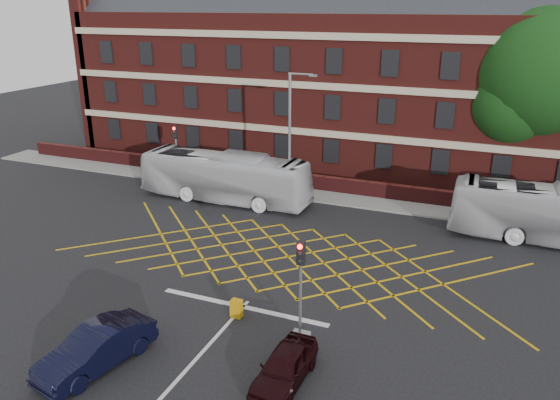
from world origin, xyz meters
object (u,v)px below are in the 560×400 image
at_px(bus_left, 225,177).
at_px(street_lamp, 290,163).
at_px(traffic_light_near, 300,300).
at_px(direction_signs, 164,162).
at_px(car_maroon, 285,367).
at_px(car_navy, 96,348).
at_px(deciduous_tree, 538,82).
at_px(traffic_light_far, 177,159).
at_px(utility_cabinet, 237,308).

xyz_separation_m(bus_left, street_lamp, (4.53, 0.60, 1.32)).
relative_size(bus_left, traffic_light_near, 2.78).
distance_m(bus_left, direction_signs, 6.73).
bearing_deg(direction_signs, car_maroon, -47.05).
distance_m(car_navy, deciduous_tree, 31.98).
relative_size(traffic_light_far, street_lamp, 0.49).
height_order(car_maroon, traffic_light_far, traffic_light_far).
bearing_deg(traffic_light_near, deciduous_tree, 70.10).
relative_size(deciduous_tree, traffic_light_near, 2.98).
bearing_deg(car_maroon, direction_signs, 134.11).
xyz_separation_m(street_lamp, utility_cabinet, (2.79, -13.53, -2.57)).
distance_m(street_lamp, direction_signs, 11.10).
bearing_deg(car_maroon, utility_cabinet, 138.71).
bearing_deg(direction_signs, deciduous_tree, 16.34).
height_order(car_navy, direction_signs, direction_signs).
bearing_deg(direction_signs, traffic_light_far, -1.42).
distance_m(traffic_light_near, traffic_light_far, 22.09).
height_order(bus_left, traffic_light_far, traffic_light_far).
height_order(traffic_light_far, street_lamp, street_lamp).
relative_size(deciduous_tree, utility_cabinet, 15.79).
bearing_deg(traffic_light_far, car_navy, -65.45).
distance_m(bus_left, traffic_light_near, 16.98).
relative_size(car_maroon, utility_cabinet, 4.61).
bearing_deg(deciduous_tree, traffic_light_near, -109.90).
bearing_deg(bus_left, utility_cabinet, -149.61).
relative_size(car_navy, car_maroon, 1.25).
bearing_deg(utility_cabinet, car_maroon, -42.45).
relative_size(traffic_light_far, utility_cabinet, 5.31).
distance_m(car_maroon, traffic_light_near, 2.96).
height_order(car_navy, car_maroon, car_navy).
height_order(deciduous_tree, direction_signs, deciduous_tree).
bearing_deg(car_navy, street_lamp, 101.01).
distance_m(bus_left, car_navy, 18.40).
relative_size(deciduous_tree, street_lamp, 1.46).
xyz_separation_m(car_maroon, traffic_light_near, (-0.42, 2.71, 1.13)).
height_order(bus_left, deciduous_tree, deciduous_tree).
bearing_deg(traffic_light_near, car_navy, -144.69).
bearing_deg(car_maroon, traffic_light_near, 100.01).
height_order(car_maroon, deciduous_tree, deciduous_tree).
xyz_separation_m(car_maroon, deciduous_tree, (7.92, 25.77, 7.08)).
bearing_deg(bus_left, traffic_light_far, 67.41).
bearing_deg(car_navy, car_maroon, 27.26).
distance_m(car_maroon, street_lamp, 18.03).
height_order(traffic_light_near, street_lamp, street_lamp).
height_order(bus_left, street_lamp, street_lamp).
xyz_separation_m(bus_left, traffic_light_far, (-5.17, 2.25, 0.11)).
relative_size(car_navy, deciduous_tree, 0.37).
xyz_separation_m(traffic_light_near, direction_signs, (-16.72, 15.71, -0.39)).
height_order(car_maroon, street_lamp, street_lamp).
height_order(bus_left, car_navy, bus_left).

